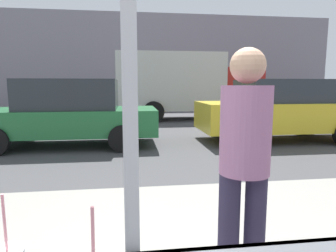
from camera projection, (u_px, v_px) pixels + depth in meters
name	position (u px, v px, depth m)	size (l,w,h in m)	color
ground_plane	(131.00, 136.00, 8.94)	(60.00, 60.00, 0.00)	#424244
sidewalk_strip	(133.00, 248.00, 2.65)	(16.00, 2.80, 0.15)	gray
building_facade_far	(129.00, 62.00, 19.57)	(28.00, 1.20, 6.26)	gray
parked_car_green	(69.00, 113.00, 7.41)	(4.51, 2.01, 1.71)	#236B38
parked_car_yellow	(279.00, 110.00, 8.14)	(4.45, 2.02, 1.72)	gold
box_truck	(185.00, 84.00, 13.33)	(6.50, 2.44, 2.98)	beige
pedestrian	(244.00, 159.00, 1.85)	(0.32, 0.32, 1.63)	#302944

